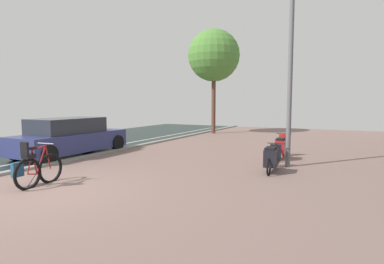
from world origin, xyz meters
TOP-DOWN VIEW (x-y plane):
  - ground at (1.43, 0.00)m, footprint 21.00×40.00m
  - bicycle_foreground at (-0.58, 0.26)m, footprint 0.63×1.41m
  - scooter_near at (3.87, 6.45)m, footprint 0.52×1.79m
  - scooter_mid at (4.04, 4.23)m, footprint 0.52×1.72m
  - parked_car_near at (-3.32, 3.79)m, footprint 1.81×4.36m
  - lamp_post at (4.32, 5.19)m, footprint 0.20×0.52m
  - street_tree at (-1.77, 13.83)m, footprint 3.20×3.20m

SIDE VIEW (x-z plane):
  - ground at x=1.43m, z-range -0.09..0.04m
  - scooter_mid at x=4.04m, z-range 0.01..0.77m
  - bicycle_foreground at x=-0.58m, z-range -0.16..0.96m
  - scooter_near at x=3.87m, z-range -0.02..0.84m
  - parked_car_near at x=-3.32m, z-range -0.03..1.36m
  - lamp_post at x=4.32m, z-range 0.32..6.05m
  - street_tree at x=-1.77m, z-range 1.60..8.04m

